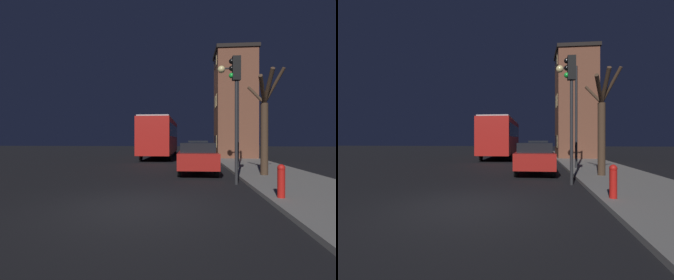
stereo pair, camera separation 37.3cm
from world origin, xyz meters
The scene contains 9 objects.
ground_plane centered at (0.00, 0.00, 0.00)m, with size 120.00×120.00×0.00m, color black.
brick_building centered at (5.34, 17.55, 4.92)m, with size 3.58×4.04×9.55m.
streetlamp centered at (3.64, 8.43, 4.07)m, with size 1.18×0.42×5.71m.
traffic_light centered at (3.06, 3.56, 3.43)m, with size 0.43×0.24×4.82m.
bare_tree centered at (4.63, 5.39, 2.37)m, with size 1.26×2.10×4.56m.
bus centered at (-1.43, 18.00, 2.12)m, with size 2.57×11.21×3.55m.
car_near_lane centered at (1.71, 6.81, 0.82)m, with size 1.84×4.41×1.53m.
car_mid_lane centered at (1.97, 15.49, 0.82)m, with size 1.77×4.03×1.60m.
fire_hydrant centered at (3.82, 0.86, 0.60)m, with size 0.21×0.21×0.91m.
Camera 1 is at (1.37, -6.44, 1.69)m, focal length 28.00 mm.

